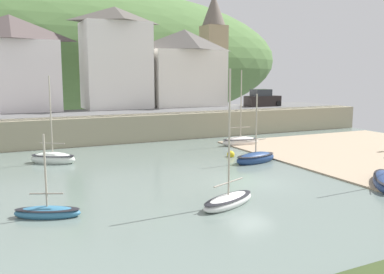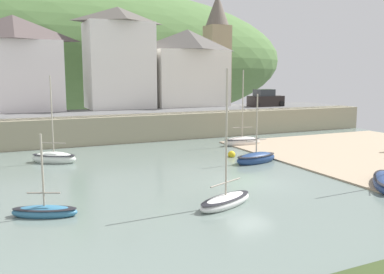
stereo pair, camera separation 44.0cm
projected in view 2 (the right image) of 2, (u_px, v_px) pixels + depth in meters
name	position (u px, v px, depth m)	size (l,w,h in m)	color
quay_seawall	(150.00, 125.00, 39.79)	(48.00, 9.40, 2.40)	gray
hillside_backdrop	(68.00, 59.00, 72.00)	(80.00, 44.00, 24.43)	#50753D
waterfront_building_left	(15.00, 63.00, 41.36)	(9.08, 4.44, 9.32)	white
waterfront_building_centre	(119.00, 58.00, 45.44)	(7.17, 5.23, 10.70)	white
waterfront_building_right	(188.00, 67.00, 48.85)	(8.70, 5.81, 8.69)	white
church_with_spire	(217.00, 47.00, 54.44)	(3.00, 3.00, 13.79)	tan
sailboat_tall_mast	(242.00, 142.00, 36.46)	(3.42, 1.54, 6.66)	silver
sailboat_blue_trim	(256.00, 158.00, 29.49)	(3.67, 2.07, 4.97)	navy
dinghy_open_wooden	(226.00, 200.00, 19.84)	(3.62, 2.45, 6.51)	white
sailboat_white_hull	(54.00, 158.00, 29.48)	(3.37, 2.82, 6.22)	white
sailboat_far_left	(45.00, 211.00, 18.42)	(3.00, 2.03, 3.75)	teal
parked_car_near_slipway	(265.00, 99.00, 48.45)	(4.16, 1.86, 1.95)	black
mooring_buoy	(232.00, 155.00, 31.48)	(0.57, 0.57, 0.57)	yellow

